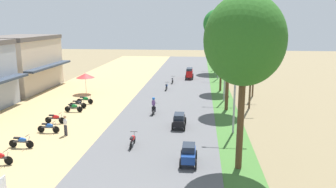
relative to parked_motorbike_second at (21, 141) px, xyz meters
The scene contains 26 objects.
shophouse_mid 22.68m from the parked_motorbike_second, 118.48° to the left, with size 7.65×11.04×6.90m.
parked_motorbike_second is the anchor object (origin of this frame).
parked_motorbike_third 3.27m from the parked_motorbike_second, 82.01° to the left, with size 1.80×0.54×0.94m.
parked_motorbike_fourth 5.65m from the parked_motorbike_second, 90.88° to the left, with size 1.80×0.54×0.94m.
parked_motorbike_fifth 9.39m from the parked_motorbike_second, 89.26° to the left, with size 1.80×0.54×0.94m.
parked_motorbike_sixth 10.82m from the parked_motorbike_second, 89.99° to the left, with size 1.80×0.54×0.94m.
parked_motorbike_seventh 12.59m from the parked_motorbike_second, 89.48° to the left, with size 1.80×0.54×0.94m.
vendor_umbrella 17.66m from the parked_motorbike_second, 94.87° to the left, with size 2.20×2.20×2.52m.
pedestrian_on_shoulder 3.47m from the parked_motorbike_second, 53.37° to the left, with size 0.43×0.38×1.62m.
median_tree_nearest 16.49m from the parked_motorbike_second, ahead, with size 4.58×4.58×10.24m.
median_tree_second 20.36m from the parked_motorbike_second, 37.86° to the left, with size 3.63×3.63×9.94m.
median_tree_third 26.64m from the parked_motorbike_second, 54.49° to the left, with size 3.50×3.50×9.63m.
median_tree_fourth 40.15m from the parked_motorbike_second, 67.71° to the left, with size 4.57×4.57×10.64m.
streetlamp_near 16.27m from the parked_motorbike_second, 17.35° to the left, with size 3.16×0.20×7.85m.
streetlamp_mid 22.05m from the parked_motorbike_second, 46.11° to the left, with size 3.16×0.20×7.58m.
streetlamp_far 33.57m from the parked_motorbike_second, 63.17° to the left, with size 3.16×0.20×7.63m.
streetlamp_farthest 42.91m from the parked_motorbike_second, 69.39° to the left, with size 3.16×0.20×7.34m.
utility_pole_near 21.91m from the parked_motorbike_second, 36.10° to the left, with size 1.80×0.20×8.69m.
utility_pole_far 26.41m from the parked_motorbike_second, 44.53° to the left, with size 1.80×0.20×9.50m.
car_hatchback_blue 11.84m from the parked_motorbike_second, ahead, with size 1.04×2.00×1.23m.
car_sedan_black 12.06m from the parked_motorbike_second, 27.62° to the left, with size 1.10×2.26×1.19m.
car_van_red 31.15m from the parked_motorbike_second, 69.91° to the left, with size 1.19×2.41×1.67m.
motorbike_ahead_second 7.76m from the parked_motorbike_second, ahead, with size 0.54×1.80×0.94m.
motorbike_ahead_third 12.34m from the parked_motorbike_second, 49.51° to the left, with size 0.54×1.80×1.66m.
motorbike_ahead_fourth 22.16m from the parked_motorbike_second, 68.64° to the left, with size 0.54×1.80×0.94m.
motorbike_ahead_fifth 26.73m from the parked_motorbike_second, 71.59° to the left, with size 0.54×1.80×0.94m.
Camera 1 is at (3.11, -11.82, 8.77)m, focal length 35.18 mm.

